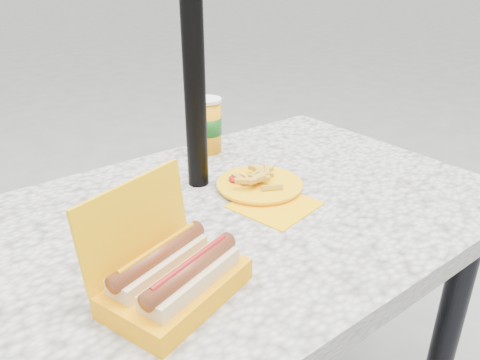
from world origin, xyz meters
TOP-DOWN VIEW (x-y plane):
  - picnic_table at (0.00, 0.00)m, footprint 1.20×0.80m
  - umbrella_pole at (0.00, 0.16)m, footprint 0.05×0.05m
  - hotdog_box at (-0.27, -0.17)m, footprint 0.27×0.23m
  - fries_plate at (0.10, 0.04)m, footprint 0.23×0.29m
  - soda_cup at (0.14, 0.32)m, footprint 0.08×0.08m

SIDE VIEW (x-z plane):
  - picnic_table at x=0.00m, z-range 0.27..1.02m
  - fries_plate at x=0.10m, z-range 0.74..0.78m
  - hotdog_box at x=-0.27m, z-range 0.70..0.88m
  - soda_cup at x=0.14m, z-range 0.75..0.91m
  - umbrella_pole at x=0.00m, z-range 0.00..2.20m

